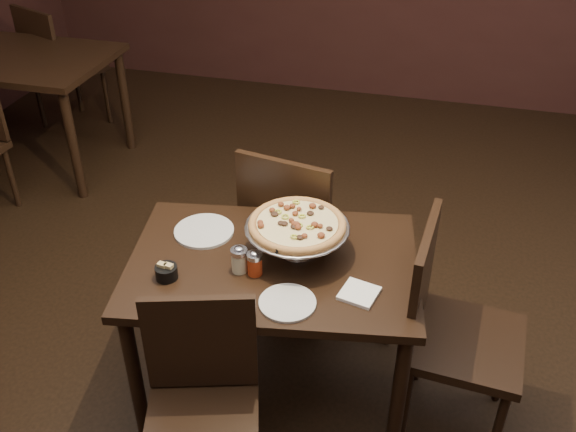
# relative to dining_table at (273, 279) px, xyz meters

# --- Properties ---
(room) EXTENTS (6.04, 7.04, 2.84)m
(room) POSITION_rel_dining_table_xyz_m (-0.01, -0.01, 0.78)
(room) COLOR black
(room) RESTS_ON ground
(dining_table) EXTENTS (1.26, 0.95, 0.72)m
(dining_table) POSITION_rel_dining_table_xyz_m (0.00, 0.00, 0.00)
(dining_table) COLOR black
(dining_table) RESTS_ON ground
(background_table) EXTENTS (1.28, 0.85, 0.80)m
(background_table) POSITION_rel_dining_table_xyz_m (-2.27, 1.61, 0.07)
(background_table) COLOR black
(background_table) RESTS_ON ground
(pizza_stand) EXTENTS (0.42, 0.42, 0.17)m
(pizza_stand) POSITION_rel_dining_table_xyz_m (0.08, 0.07, 0.24)
(pizza_stand) COLOR silver
(pizza_stand) RESTS_ON dining_table
(parmesan_shaker) EXTENTS (0.07, 0.07, 0.12)m
(parmesan_shaker) POSITION_rel_dining_table_xyz_m (-0.11, -0.09, 0.15)
(parmesan_shaker) COLOR beige
(parmesan_shaker) RESTS_ON dining_table
(pepper_flake_shaker) EXTENTS (0.06, 0.06, 0.11)m
(pepper_flake_shaker) POSITION_rel_dining_table_xyz_m (-0.04, -0.10, 0.15)
(pepper_flake_shaker) COLOR #9B2B0E
(pepper_flake_shaker) RESTS_ON dining_table
(packet_caddy) EXTENTS (0.09, 0.09, 0.07)m
(packet_caddy) POSITION_rel_dining_table_xyz_m (-0.37, -0.21, 0.12)
(packet_caddy) COLOR black
(packet_caddy) RESTS_ON dining_table
(napkin_stack) EXTENTS (0.16, 0.16, 0.01)m
(napkin_stack) POSITION_rel_dining_table_xyz_m (0.37, -0.12, 0.10)
(napkin_stack) COLOR white
(napkin_stack) RESTS_ON dining_table
(plate_left) EXTENTS (0.25, 0.25, 0.01)m
(plate_left) POSITION_rel_dining_table_xyz_m (-0.34, 0.11, 0.10)
(plate_left) COLOR silver
(plate_left) RESTS_ON dining_table
(plate_near) EXTENTS (0.21, 0.21, 0.01)m
(plate_near) POSITION_rel_dining_table_xyz_m (0.12, -0.23, 0.10)
(plate_near) COLOR silver
(plate_near) RESTS_ON dining_table
(serving_spatula) EXTENTS (0.16, 0.16, 0.02)m
(serving_spatula) POSITION_rel_dining_table_xyz_m (0.08, -0.06, 0.23)
(serving_spatula) COLOR silver
(serving_spatula) RESTS_ON pizza_stand
(chair_far) EXTENTS (0.53, 0.53, 0.97)m
(chair_far) POSITION_rel_dining_table_xyz_m (-0.03, 0.49, -0.09)
(chair_far) COLOR black
(chair_far) RESTS_ON ground
(chair_near) EXTENTS (0.50, 0.50, 0.86)m
(chair_near) POSITION_rel_dining_table_xyz_m (-0.11, -0.55, -0.15)
(chair_near) COLOR black
(chair_near) RESTS_ON ground
(chair_side) EXTENTS (0.49, 0.49, 0.96)m
(chair_side) POSITION_rel_dining_table_xyz_m (0.72, 0.01, -0.10)
(chair_side) COLOR black
(chair_side) RESTS_ON ground
(bg_chair_far) EXTENTS (0.59, 0.59, 0.98)m
(bg_chair_far) POSITION_rel_dining_table_xyz_m (-2.33, 2.16, -0.09)
(bg_chair_far) COLOR black
(bg_chair_far) RESTS_ON ground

